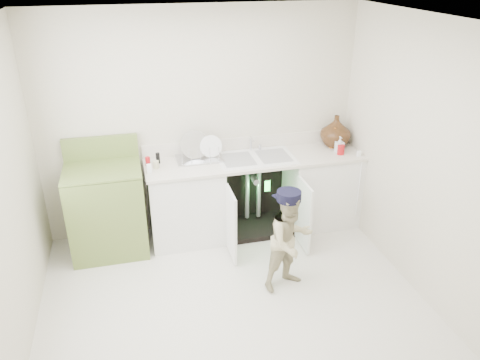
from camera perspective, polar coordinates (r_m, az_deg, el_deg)
name	(u,v)px	position (r m, az deg, el deg)	size (l,w,h in m)	color
ground	(233,300)	(4.52, -0.84, -14.48)	(3.50, 3.50, 0.00)	beige
room_shell	(232,180)	(3.84, -0.96, -0.03)	(6.00, 5.50, 1.26)	beige
counter_run	(259,191)	(5.37, 2.30, -1.34)	(2.44, 1.02, 1.27)	silver
avocado_stove	(107,208)	(5.16, -15.89, -3.36)	(0.78, 0.65, 1.21)	olive
repair_worker	(290,240)	(4.44, 6.14, -7.26)	(0.58, 1.02, 1.02)	beige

